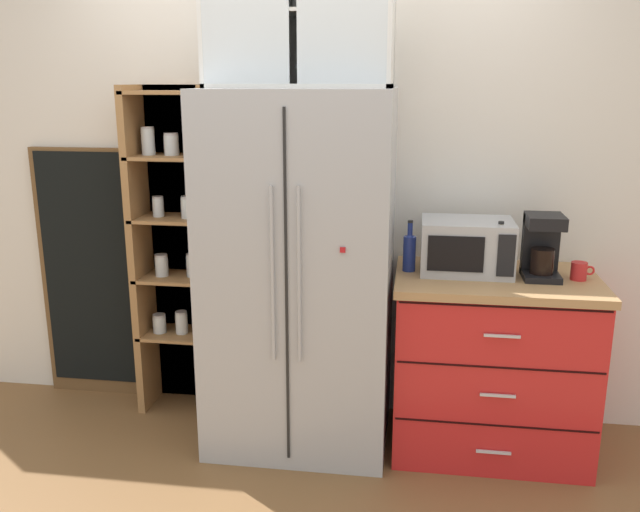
{
  "coord_description": "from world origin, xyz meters",
  "views": [
    {
      "loc": [
        0.57,
        -3.16,
        1.82
      ],
      "look_at": [
        0.1,
        -0.0,
        0.98
      ],
      "focal_mm": 37.57,
      "sensor_mm": 36.0,
      "label": 1
    }
  ],
  "objects_px": {
    "bottle_cobalt": "(409,249)",
    "chalkboard_menu": "(91,274)",
    "refrigerator": "(300,273)",
    "mug_charcoal": "(498,266)",
    "bottle_amber": "(499,253)",
    "microwave": "(467,246)",
    "mug_red": "(579,271)",
    "coffee_maker": "(542,246)"
  },
  "relations": [
    {
      "from": "microwave",
      "to": "bottle_cobalt",
      "type": "height_order",
      "value": "microwave"
    },
    {
      "from": "refrigerator",
      "to": "bottle_amber",
      "type": "distance_m",
      "value": 0.97
    },
    {
      "from": "microwave",
      "to": "mug_red",
      "type": "height_order",
      "value": "microwave"
    },
    {
      "from": "mug_red",
      "to": "microwave",
      "type": "bearing_deg",
      "value": 173.49
    },
    {
      "from": "refrigerator",
      "to": "bottle_cobalt",
      "type": "relative_size",
      "value": 7.0
    },
    {
      "from": "microwave",
      "to": "coffee_maker",
      "type": "bearing_deg",
      "value": -6.9
    },
    {
      "from": "microwave",
      "to": "mug_charcoal",
      "type": "distance_m",
      "value": 0.18
    },
    {
      "from": "microwave",
      "to": "mug_charcoal",
      "type": "height_order",
      "value": "microwave"
    },
    {
      "from": "chalkboard_menu",
      "to": "coffee_maker",
      "type": "bearing_deg",
      "value": -6.62
    },
    {
      "from": "coffee_maker",
      "to": "bottle_cobalt",
      "type": "distance_m",
      "value": 0.63
    },
    {
      "from": "mug_red",
      "to": "bottle_amber",
      "type": "xyz_separation_m",
      "value": [
        -0.38,
        -0.01,
        0.08
      ]
    },
    {
      "from": "refrigerator",
      "to": "bottle_cobalt",
      "type": "height_order",
      "value": "refrigerator"
    },
    {
      "from": "mug_red",
      "to": "bottle_amber",
      "type": "height_order",
      "value": "bottle_amber"
    },
    {
      "from": "coffee_maker",
      "to": "bottle_cobalt",
      "type": "xyz_separation_m",
      "value": [
        -0.62,
        0.02,
        -0.04
      ]
    },
    {
      "from": "coffee_maker",
      "to": "bottle_cobalt",
      "type": "bearing_deg",
      "value": 178.11
    },
    {
      "from": "microwave",
      "to": "bottle_amber",
      "type": "bearing_deg",
      "value": -24.78
    },
    {
      "from": "coffee_maker",
      "to": "chalkboard_menu",
      "type": "distance_m",
      "value": 2.49
    },
    {
      "from": "refrigerator",
      "to": "chalkboard_menu",
      "type": "distance_m",
      "value": 1.34
    },
    {
      "from": "microwave",
      "to": "bottle_amber",
      "type": "distance_m",
      "value": 0.16
    },
    {
      "from": "bottle_cobalt",
      "to": "chalkboard_menu",
      "type": "relative_size",
      "value": 0.17
    },
    {
      "from": "coffee_maker",
      "to": "mug_charcoal",
      "type": "xyz_separation_m",
      "value": [
        -0.2,
        0.0,
        -0.11
      ]
    },
    {
      "from": "chalkboard_menu",
      "to": "refrigerator",
      "type": "bearing_deg",
      "value": -14.25
    },
    {
      "from": "microwave",
      "to": "mug_red",
      "type": "relative_size",
      "value": 4.01
    },
    {
      "from": "refrigerator",
      "to": "bottle_cobalt",
      "type": "xyz_separation_m",
      "value": [
        0.54,
        0.06,
        0.12
      ]
    },
    {
      "from": "bottle_cobalt",
      "to": "coffee_maker",
      "type": "bearing_deg",
      "value": -1.89
    },
    {
      "from": "mug_charcoal",
      "to": "chalkboard_menu",
      "type": "xyz_separation_m",
      "value": [
        -2.26,
        0.28,
        -0.22
      ]
    },
    {
      "from": "refrigerator",
      "to": "mug_charcoal",
      "type": "bearing_deg",
      "value": 2.66
    },
    {
      "from": "refrigerator",
      "to": "mug_charcoal",
      "type": "xyz_separation_m",
      "value": [
        0.96,
        0.04,
        0.06
      ]
    },
    {
      "from": "mug_charcoal",
      "to": "bottle_cobalt",
      "type": "height_order",
      "value": "bottle_cobalt"
    },
    {
      "from": "microwave",
      "to": "bottle_cobalt",
      "type": "bearing_deg",
      "value": -175.56
    },
    {
      "from": "mug_red",
      "to": "bottle_amber",
      "type": "distance_m",
      "value": 0.38
    },
    {
      "from": "refrigerator",
      "to": "bottle_amber",
      "type": "relative_size",
      "value": 6.55
    },
    {
      "from": "mug_charcoal",
      "to": "chalkboard_menu",
      "type": "distance_m",
      "value": 2.29
    },
    {
      "from": "microwave",
      "to": "bottle_cobalt",
      "type": "relative_size",
      "value": 1.72
    },
    {
      "from": "refrigerator",
      "to": "bottle_amber",
      "type": "height_order",
      "value": "refrigerator"
    },
    {
      "from": "mug_red",
      "to": "mug_charcoal",
      "type": "bearing_deg",
      "value": 177.14
    },
    {
      "from": "mug_charcoal",
      "to": "bottle_amber",
      "type": "relative_size",
      "value": 0.43
    },
    {
      "from": "mug_charcoal",
      "to": "coffee_maker",
      "type": "bearing_deg",
      "value": -0.27
    },
    {
      "from": "mug_red",
      "to": "mug_charcoal",
      "type": "height_order",
      "value": "mug_charcoal"
    },
    {
      "from": "bottle_cobalt",
      "to": "chalkboard_menu",
      "type": "distance_m",
      "value": 1.87
    },
    {
      "from": "refrigerator",
      "to": "chalkboard_menu",
      "type": "height_order",
      "value": "refrigerator"
    },
    {
      "from": "coffee_maker",
      "to": "bottle_amber",
      "type": "relative_size",
      "value": 1.14
    }
  ]
}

